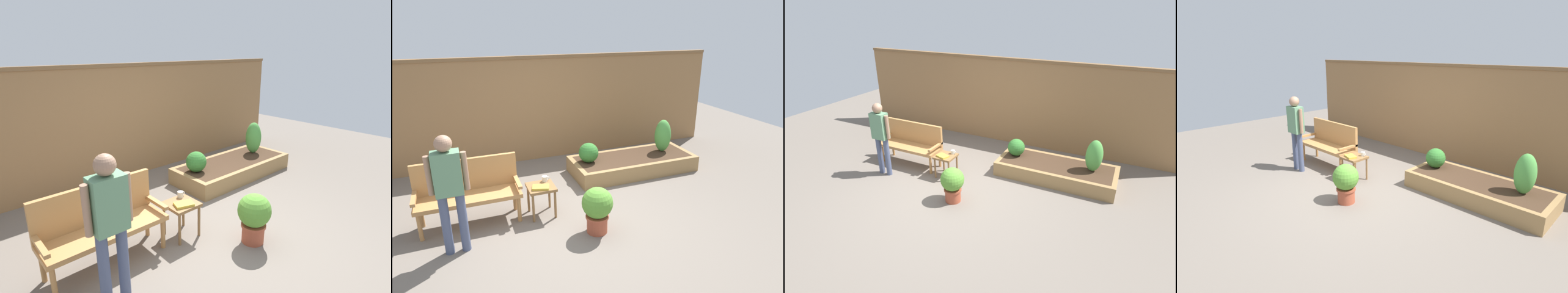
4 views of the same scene
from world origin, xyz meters
TOP-DOWN VIEW (x-y plane):
  - ground_plane at (0.00, 0.00)m, footprint 14.00×14.00m
  - fence_back at (0.00, 2.60)m, footprint 8.40×0.14m
  - garden_bench at (-1.41, 0.49)m, footprint 1.44×0.48m
  - side_table at (-0.39, 0.28)m, footprint 0.40×0.40m
  - cup_on_table at (-0.29, 0.41)m, footprint 0.11×0.08m
  - book_on_table at (-0.42, 0.20)m, footprint 0.28×0.23m
  - potted_boxwood at (0.20, -0.46)m, footprint 0.43×0.43m
  - raised_planter_bed at (1.68, 1.24)m, footprint 2.40×1.00m
  - shrub_near_bench at (0.77, 1.29)m, footprint 0.37×0.37m
  - shrub_far_corner at (2.38, 1.29)m, footprint 0.32×0.32m
  - person_by_bench at (-1.62, -0.21)m, footprint 0.47×0.20m

SIDE VIEW (x-z plane):
  - ground_plane at x=0.00m, z-range 0.00..0.00m
  - raised_planter_bed at x=1.68m, z-range 0.00..0.30m
  - potted_boxwood at x=0.20m, z-range 0.05..0.72m
  - side_table at x=-0.39m, z-range 0.16..0.64m
  - shrub_near_bench at x=0.77m, z-range 0.30..0.67m
  - book_on_table at x=-0.42m, z-range 0.48..0.51m
  - cup_on_table at x=-0.29m, z-range 0.48..0.56m
  - garden_bench at x=-1.41m, z-range 0.07..1.01m
  - shrub_far_corner at x=2.38m, z-range 0.30..0.95m
  - person_by_bench at x=-1.62m, z-range 0.15..1.71m
  - fence_back at x=0.00m, z-range 0.01..2.17m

